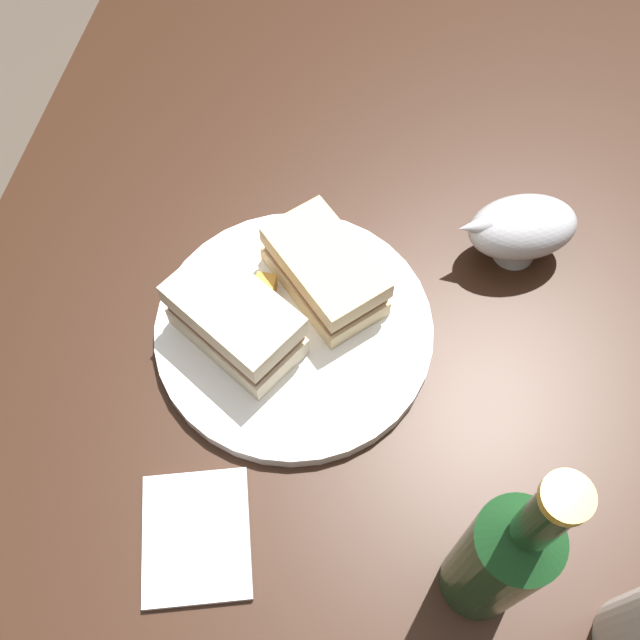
% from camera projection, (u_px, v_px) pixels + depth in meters
% --- Properties ---
extents(ground_plane, '(6.00, 6.00, 0.00)m').
position_uv_depth(ground_plane, '(333.00, 520.00, 1.40)').
color(ground_plane, '#4C4238').
extents(dining_table, '(1.11, 0.79, 0.75)m').
position_uv_depth(dining_table, '(338.00, 456.00, 1.07)').
color(dining_table, black).
rests_on(dining_table, ground).
extents(plate, '(0.27, 0.27, 0.02)m').
position_uv_depth(plate, '(294.00, 330.00, 0.73)').
color(plate, white).
rests_on(plate, dining_table).
extents(sandwich_half_left, '(0.13, 0.13, 0.06)m').
position_uv_depth(sandwich_half_left, '(325.00, 272.00, 0.72)').
color(sandwich_half_left, '#CCB284').
rests_on(sandwich_half_left, plate).
extents(sandwich_half_right, '(0.12, 0.14, 0.06)m').
position_uv_depth(sandwich_half_right, '(235.00, 321.00, 0.69)').
color(sandwich_half_right, beige).
rests_on(sandwich_half_right, plate).
extents(potato_wedge_front, '(0.04, 0.03, 0.02)m').
position_uv_depth(potato_wedge_front, '(203.00, 310.00, 0.72)').
color(potato_wedge_front, '#AD702D').
rests_on(potato_wedge_front, plate).
extents(potato_wedge_middle, '(0.04, 0.03, 0.02)m').
position_uv_depth(potato_wedge_middle, '(281.00, 246.00, 0.75)').
color(potato_wedge_middle, gold).
rests_on(potato_wedge_middle, plate).
extents(potato_wedge_back, '(0.05, 0.02, 0.02)m').
position_uv_depth(potato_wedge_back, '(262.00, 302.00, 0.72)').
color(potato_wedge_back, gold).
rests_on(potato_wedge_back, plate).
extents(gravy_boat, '(0.10, 0.13, 0.07)m').
position_uv_depth(gravy_boat, '(521.00, 228.00, 0.74)').
color(gravy_boat, '#B7B7BC').
rests_on(gravy_boat, dining_table).
extents(cider_bottle, '(0.06, 0.06, 0.27)m').
position_uv_depth(cider_bottle, '(502.00, 557.00, 0.54)').
color(cider_bottle, '#19421E').
rests_on(cider_bottle, dining_table).
extents(napkin, '(0.13, 0.12, 0.01)m').
position_uv_depth(napkin, '(197.00, 536.00, 0.64)').
color(napkin, white).
rests_on(napkin, dining_table).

